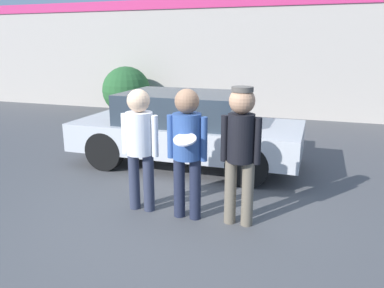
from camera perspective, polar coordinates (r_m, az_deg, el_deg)
ground_plane at (r=5.17m, az=-1.60°, el=-10.59°), size 56.00×56.00×0.00m
storefront_building at (r=11.95m, az=11.08°, el=12.83°), size 24.00×0.22×3.62m
person_left at (r=5.03m, az=-7.95°, el=0.63°), size 0.53×0.36×1.67m
person_middle_with_frisbee at (r=4.73m, az=-0.77°, el=0.18°), size 0.53×0.58×1.71m
person_right at (r=4.58m, az=7.42°, el=0.01°), size 0.50×0.33×1.75m
parked_car_near at (r=7.05m, az=-0.96°, el=2.45°), size 4.21×1.82×1.37m
shrub at (r=12.47m, az=-9.96°, el=8.04°), size 1.55×1.55×1.55m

